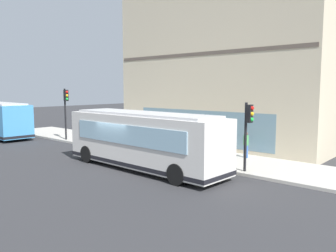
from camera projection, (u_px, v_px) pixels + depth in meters
name	position (u px, v px, depth m)	size (l,w,h in m)	color
ground	(123.00, 167.00, 19.04)	(120.00, 120.00, 0.00)	#2D2D30
sidewalk_curb	(179.00, 153.00, 22.67)	(4.54, 40.00, 0.15)	#B2ADA3
building_corner	(229.00, 65.00, 26.46)	(7.49, 16.09, 12.20)	beige
city_bus_nearside	(143.00, 140.00, 18.43)	(2.80, 10.10, 3.07)	silver
traffic_light_near_corner	(248.00, 124.00, 17.09)	(0.32, 0.49, 3.50)	black
traffic_light_down_block	(66.00, 104.00, 27.75)	(0.32, 0.49, 4.17)	black
fire_hydrant	(188.00, 145.00, 23.44)	(0.35, 0.35, 0.74)	gold
pedestrian_walking_along_curb	(103.00, 132.00, 25.86)	(0.32, 0.32, 1.62)	#3359A5
pedestrian_by_light_pole	(246.00, 143.00, 20.75)	(0.32, 0.32, 1.58)	#3359A5
newspaper_vending_box	(204.00, 147.00, 21.88)	(0.44, 0.42, 0.90)	#BF3F19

